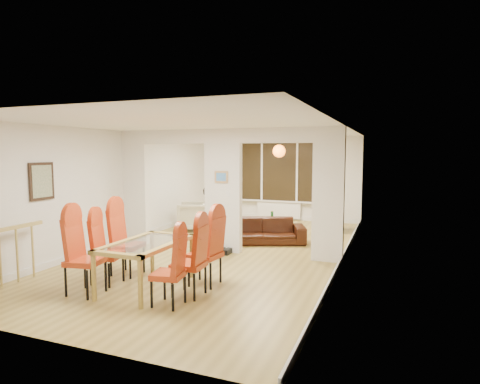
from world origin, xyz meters
The scene contains 24 objects.
floor centered at (0.00, 0.00, 0.00)m, with size 5.00×9.00×0.01m, color #A08740.
room_walls centered at (0.00, 0.00, 1.30)m, with size 5.00×9.00×2.60m, color silver, non-canonical shape.
divider_wall centered at (0.00, 0.00, 1.30)m, with size 5.00×0.18×2.60m, color white.
bay_window_blinds centered at (0.00, 4.44, 1.50)m, with size 3.00×0.08×1.80m, color black.
radiator centered at (0.00, 4.40, 0.30)m, with size 1.40×0.08×0.50m, color white.
pendant_light centered at (0.30, 3.30, 2.15)m, with size 0.36×0.36×0.36m, color orange.
stair_newel centered at (-2.25, -3.20, 0.55)m, with size 0.40×1.20×1.10m, color tan, non-canonical shape.
wall_poster centered at (-2.47, -2.40, 1.60)m, with size 0.04×0.52×0.67m, color gray.
pillar_photo centered at (0.00, -0.10, 1.60)m, with size 0.30×0.03×0.25m, color #4C8CD8.
dining_table centered at (-0.17, -2.60, 0.37)m, with size 0.88×1.57×0.74m, color olive, non-canonical shape.
dining_chair_la centered at (-0.87, -3.15, 0.59)m, with size 0.47×0.47×1.19m, color #A43010, non-canonical shape.
dining_chair_lb centered at (-0.90, -2.63, 0.54)m, with size 0.43×0.43×1.08m, color #A43010, non-canonical shape.
dining_chair_lc centered at (-0.89, -2.11, 0.59)m, with size 0.47×0.47×1.18m, color #A43010, non-canonical shape.
dining_chair_ra centered at (0.51, -3.09, 0.52)m, with size 0.41×0.41×1.03m, color #A43010, non-canonical shape.
dining_chair_rb centered at (0.59, -2.65, 0.55)m, with size 0.44×0.44×1.10m, color #A43010, non-canonical shape.
dining_chair_rc centered at (0.59, -2.12, 0.57)m, with size 0.46×0.46×1.14m, color #A43010, non-canonical shape.
sofa centered at (0.53, 1.05, 0.29)m, with size 1.97×0.77×0.58m, color black.
armchair centered at (-1.67, 1.86, 0.38)m, with size 0.84×0.82×0.77m, color beige.
person centered at (-1.18, 1.95, 0.86)m, with size 0.41×0.63×1.72m, color black.
television centered at (2.00, 3.18, 0.26)m, with size 0.12×0.89×0.51m, color black.
coffee_table centered at (0.21, 2.71, 0.11)m, with size 0.99×0.50×0.23m, color black, non-canonical shape.
bottle centered at (0.27, 2.74, 0.37)m, with size 0.07×0.07×0.29m, color #143F19.
bowl centered at (0.01, 2.68, 0.25)m, with size 0.20×0.20×0.05m, color black.
shoes centered at (0.11, -0.21, 0.05)m, with size 0.26×0.28×0.11m, color black, non-canonical shape.
Camera 1 is at (3.36, -7.75, 2.10)m, focal length 30.00 mm.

